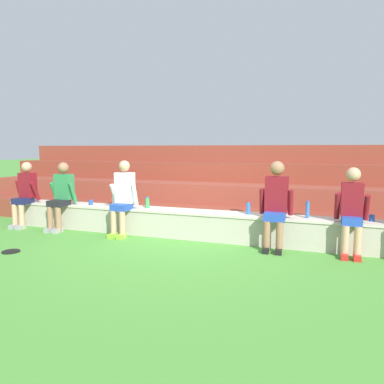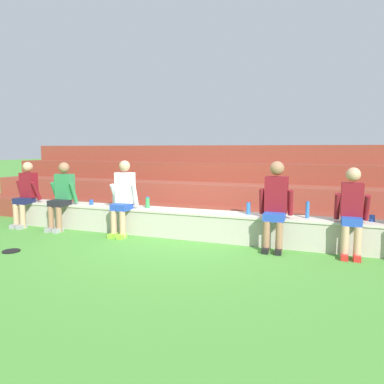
{
  "view_description": "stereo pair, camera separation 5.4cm",
  "coord_description": "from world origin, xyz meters",
  "px_view_note": "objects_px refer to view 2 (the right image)",
  "views": [
    {
      "loc": [
        2.25,
        -5.85,
        1.63
      ],
      "look_at": [
        0.09,
        0.23,
        0.84
      ],
      "focal_mm": 33.62,
      "sensor_mm": 36.0,
      "label": 1
    },
    {
      "loc": [
        2.3,
        -5.83,
        1.63
      ],
      "look_at": [
        0.09,
        0.23,
        0.84
      ],
      "focal_mm": 33.62,
      "sensor_mm": 36.0,
      "label": 2
    }
  ],
  "objects_px": {
    "person_far_left": "(26,193)",
    "person_center": "(123,196)",
    "water_bottle_mid_right": "(115,201)",
    "water_bottle_near_right": "(307,210)",
    "person_far_right": "(352,209)",
    "water_bottle_near_left": "(148,203)",
    "plastic_cup_middle": "(372,218)",
    "plastic_cup_left_end": "(91,202)",
    "frisbee": "(11,251)",
    "person_left_of_center": "(62,194)",
    "person_right_of_center": "(275,202)",
    "water_bottle_mid_left": "(248,208)"
  },
  "relations": [
    {
      "from": "person_far_left",
      "to": "person_center",
      "type": "height_order",
      "value": "person_center"
    },
    {
      "from": "water_bottle_mid_right",
      "to": "water_bottle_near_right",
      "type": "bearing_deg",
      "value": 0.49
    },
    {
      "from": "person_far_right",
      "to": "water_bottle_near_left",
      "type": "distance_m",
      "value": 3.56
    },
    {
      "from": "water_bottle_mid_right",
      "to": "plastic_cup_middle",
      "type": "distance_m",
      "value": 4.57
    },
    {
      "from": "plastic_cup_left_end",
      "to": "plastic_cup_middle",
      "type": "height_order",
      "value": "same"
    },
    {
      "from": "person_far_left",
      "to": "water_bottle_near_right",
      "type": "height_order",
      "value": "person_far_left"
    },
    {
      "from": "plastic_cup_middle",
      "to": "frisbee",
      "type": "bearing_deg",
      "value": -160.51
    },
    {
      "from": "frisbee",
      "to": "plastic_cup_middle",
      "type": "bearing_deg",
      "value": 19.49
    },
    {
      "from": "person_left_of_center",
      "to": "water_bottle_mid_right",
      "type": "height_order",
      "value": "person_left_of_center"
    },
    {
      "from": "person_left_of_center",
      "to": "person_far_right",
      "type": "bearing_deg",
      "value": 0.15
    },
    {
      "from": "person_far_right",
      "to": "person_right_of_center",
      "type": "bearing_deg",
      "value": -179.99
    },
    {
      "from": "person_right_of_center",
      "to": "water_bottle_near_left",
      "type": "xyz_separation_m",
      "value": [
        -2.42,
        0.24,
        -0.17
      ]
    },
    {
      "from": "person_left_of_center",
      "to": "person_center",
      "type": "bearing_deg",
      "value": -0.6
    },
    {
      "from": "person_far_left",
      "to": "water_bottle_mid_right",
      "type": "bearing_deg",
      "value": 6.42
    },
    {
      "from": "water_bottle_near_left",
      "to": "frisbee",
      "type": "height_order",
      "value": "water_bottle_near_left"
    },
    {
      "from": "water_bottle_near_right",
      "to": "water_bottle_mid_right",
      "type": "relative_size",
      "value": 1.25
    },
    {
      "from": "person_center",
      "to": "person_far_right",
      "type": "distance_m",
      "value": 3.92
    },
    {
      "from": "water_bottle_mid_right",
      "to": "plastic_cup_left_end",
      "type": "xyz_separation_m",
      "value": [
        -0.55,
        0.01,
        -0.05
      ]
    },
    {
      "from": "water_bottle_near_right",
      "to": "plastic_cup_left_end",
      "type": "relative_size",
      "value": 2.76
    },
    {
      "from": "water_bottle_near_left",
      "to": "person_right_of_center",
      "type": "bearing_deg",
      "value": -5.56
    },
    {
      "from": "water_bottle_near_right",
      "to": "plastic_cup_left_end",
      "type": "height_order",
      "value": "water_bottle_near_right"
    },
    {
      "from": "water_bottle_mid_right",
      "to": "plastic_cup_middle",
      "type": "relative_size",
      "value": 2.19
    },
    {
      "from": "person_right_of_center",
      "to": "water_bottle_mid_right",
      "type": "bearing_deg",
      "value": 176.46
    },
    {
      "from": "person_left_of_center",
      "to": "water_bottle_mid_left",
      "type": "relative_size",
      "value": 5.74
    },
    {
      "from": "plastic_cup_left_end",
      "to": "water_bottle_near_right",
      "type": "bearing_deg",
      "value": 0.26
    },
    {
      "from": "person_far_left",
      "to": "person_left_of_center",
      "type": "relative_size",
      "value": 1.0
    },
    {
      "from": "person_right_of_center",
      "to": "plastic_cup_middle",
      "type": "bearing_deg",
      "value": 11.11
    },
    {
      "from": "person_far_left",
      "to": "frisbee",
      "type": "bearing_deg",
      "value": -52.41
    },
    {
      "from": "water_bottle_near_right",
      "to": "frisbee",
      "type": "height_order",
      "value": "water_bottle_near_right"
    },
    {
      "from": "person_left_of_center",
      "to": "person_center",
      "type": "distance_m",
      "value": 1.42
    },
    {
      "from": "water_bottle_mid_right",
      "to": "water_bottle_near_left",
      "type": "height_order",
      "value": "water_bottle_mid_right"
    },
    {
      "from": "person_center",
      "to": "water_bottle_near_left",
      "type": "height_order",
      "value": "person_center"
    },
    {
      "from": "water_bottle_mid_left",
      "to": "person_center",
      "type": "bearing_deg",
      "value": -173.84
    },
    {
      "from": "person_right_of_center",
      "to": "water_bottle_mid_left",
      "type": "bearing_deg",
      "value": 155.24
    },
    {
      "from": "person_right_of_center",
      "to": "water_bottle_near_left",
      "type": "height_order",
      "value": "person_right_of_center"
    },
    {
      "from": "water_bottle_near_right",
      "to": "water_bottle_near_left",
      "type": "distance_m",
      "value": 2.91
    },
    {
      "from": "plastic_cup_left_end",
      "to": "water_bottle_mid_left",
      "type": "bearing_deg",
      "value": 0.3
    },
    {
      "from": "water_bottle_mid_left",
      "to": "person_far_right",
      "type": "bearing_deg",
      "value": -7.82
    },
    {
      "from": "person_right_of_center",
      "to": "person_center",
      "type": "bearing_deg",
      "value": -179.42
    },
    {
      "from": "person_right_of_center",
      "to": "water_bottle_mid_left",
      "type": "relative_size",
      "value": 6.05
    },
    {
      "from": "person_center",
      "to": "plastic_cup_left_end",
      "type": "distance_m",
      "value": 0.93
    },
    {
      "from": "person_center",
      "to": "person_right_of_center",
      "type": "height_order",
      "value": "person_right_of_center"
    },
    {
      "from": "person_right_of_center",
      "to": "plastic_cup_left_end",
      "type": "distance_m",
      "value": 3.68
    },
    {
      "from": "person_right_of_center",
      "to": "frisbee",
      "type": "xyz_separation_m",
      "value": [
        -3.9,
        -1.61,
        -0.76
      ]
    },
    {
      "from": "water_bottle_near_right",
      "to": "water_bottle_mid_left",
      "type": "height_order",
      "value": "water_bottle_near_right"
    },
    {
      "from": "person_left_of_center",
      "to": "person_center",
      "type": "xyz_separation_m",
      "value": [
        1.42,
        -0.01,
        0.02
      ]
    },
    {
      "from": "water_bottle_near_left",
      "to": "water_bottle_mid_right",
      "type": "bearing_deg",
      "value": -176.52
    },
    {
      "from": "person_left_of_center",
      "to": "person_right_of_center",
      "type": "relative_size",
      "value": 0.95
    },
    {
      "from": "person_far_left",
      "to": "person_far_right",
      "type": "bearing_deg",
      "value": 0.29
    },
    {
      "from": "person_far_right",
      "to": "water_bottle_near_right",
      "type": "relative_size",
      "value": 4.8
    }
  ]
}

